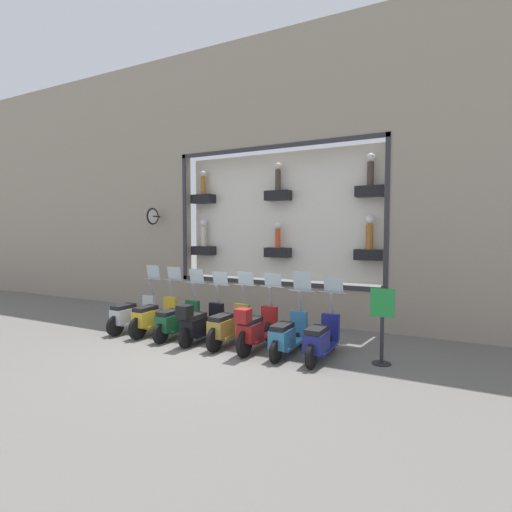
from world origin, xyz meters
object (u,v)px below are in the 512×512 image
object	(u,v)px
scooter_navy_0	(321,339)
scooter_silver_7	(132,314)
scooter_olive_3	(228,326)
scooter_black_4	(200,323)
scooter_red_2	(255,328)
scooter_yellow_6	(154,317)
scooter_green_5	(177,321)
scooter_teal_1	(287,335)
shop_sign_post	(382,323)

from	to	relation	value
scooter_navy_0	scooter_silver_7	bearing A→B (deg)	89.94
scooter_olive_3	scooter_black_4	distance (m)	0.72
scooter_red_2	scooter_yellow_6	size ratio (longest dim) A/B	1.00
scooter_red_2	scooter_black_4	size ratio (longest dim) A/B	1.01
scooter_green_5	scooter_teal_1	bearing A→B (deg)	-90.00
scooter_navy_0	scooter_yellow_6	distance (m)	4.32
shop_sign_post	scooter_black_4	bearing A→B (deg)	95.00
shop_sign_post	scooter_teal_1	bearing A→B (deg)	98.72
scooter_green_5	scooter_red_2	bearing A→B (deg)	-91.40
scooter_teal_1	scooter_yellow_6	distance (m)	3.60
scooter_teal_1	scooter_green_5	distance (m)	2.88
scooter_red_2	scooter_green_5	xyz separation A→B (m)	(0.05, 2.16, -0.06)
scooter_red_2	scooter_green_5	size ratio (longest dim) A/B	1.01
scooter_teal_1	scooter_yellow_6	world-z (taller)	scooter_teal_1
scooter_green_5	scooter_yellow_6	world-z (taller)	scooter_yellow_6
scooter_olive_3	scooter_teal_1	bearing A→B (deg)	-90.18
scooter_teal_1	scooter_black_4	xyz separation A→B (m)	(-0.07, 2.16, 0.04)
shop_sign_post	scooter_silver_7	bearing A→B (deg)	92.59
scooter_olive_3	scooter_green_5	xyz separation A→B (m)	(-0.00, 1.44, -0.02)
scooter_green_5	shop_sign_post	xyz separation A→B (m)	(0.28, -4.72, 0.39)
scooter_teal_1	scooter_black_4	world-z (taller)	scooter_teal_1
scooter_navy_0	scooter_silver_7	size ratio (longest dim) A/B	1.00
scooter_navy_0	scooter_black_4	bearing A→B (deg)	91.32
scooter_teal_1	scooter_green_5	bearing A→B (deg)	90.00
scooter_olive_3	scooter_yellow_6	size ratio (longest dim) A/B	1.00
scooter_red_2	shop_sign_post	distance (m)	2.60
scooter_red_2	shop_sign_post	world-z (taller)	scooter_red_2
scooter_silver_7	scooter_red_2	bearing A→B (deg)	-90.90
scooter_black_4	scooter_yellow_6	world-z (taller)	scooter_yellow_6
scooter_navy_0	scooter_black_4	distance (m)	2.88
scooter_black_4	scooter_green_5	size ratio (longest dim) A/B	1.00
scooter_black_4	scooter_yellow_6	xyz separation A→B (m)	(0.07, 1.44, -0.01)
scooter_navy_0	scooter_teal_1	bearing A→B (deg)	89.87
scooter_red_2	scooter_green_5	bearing A→B (deg)	88.60
scooter_green_5	scooter_yellow_6	distance (m)	0.72
scooter_olive_3	scooter_green_5	distance (m)	1.44
scooter_olive_3	scooter_red_2	bearing A→B (deg)	-94.57
scooter_silver_7	scooter_yellow_6	bearing A→B (deg)	-89.84
scooter_yellow_6	scooter_silver_7	xyz separation A→B (m)	(-0.00, 0.72, -0.01)
scooter_red_2	scooter_green_5	distance (m)	2.16
scooter_yellow_6	scooter_silver_7	world-z (taller)	scooter_silver_7
scooter_teal_1	scooter_olive_3	size ratio (longest dim) A/B	0.99
scooter_olive_3	shop_sign_post	world-z (taller)	scooter_olive_3
scooter_green_5	scooter_yellow_6	size ratio (longest dim) A/B	0.99
scooter_silver_7	shop_sign_post	bearing A→B (deg)	-87.41
scooter_yellow_6	scooter_green_5	bearing A→B (deg)	-90.46
scooter_red_2	scooter_black_4	bearing A→B (deg)	90.60
scooter_green_5	shop_sign_post	bearing A→B (deg)	-86.58
scooter_olive_3	scooter_yellow_6	bearing A→B (deg)	89.97
scooter_red_2	scooter_silver_7	bearing A→B (deg)	89.10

